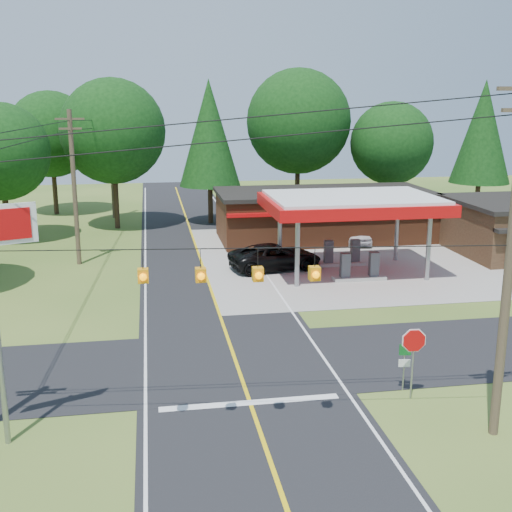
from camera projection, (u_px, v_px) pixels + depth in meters
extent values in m
plane|color=#416022|center=(236.00, 364.00, 26.42)|extent=(120.00, 120.00, 0.00)
cube|color=black|center=(236.00, 363.00, 26.42)|extent=(8.00, 120.00, 0.02)
cube|color=black|center=(236.00, 363.00, 26.42)|extent=(70.00, 7.00, 0.02)
cube|color=yellow|center=(236.00, 363.00, 26.41)|extent=(0.15, 110.00, 0.00)
cylinder|color=gray|center=(297.00, 251.00, 36.78)|extent=(0.28, 0.28, 4.20)
cylinder|color=gray|center=(280.00, 234.00, 41.57)|extent=(0.28, 0.28, 4.20)
cylinder|color=gray|center=(429.00, 246.00, 38.07)|extent=(0.28, 0.28, 4.20)
cylinder|color=gray|center=(397.00, 230.00, 42.86)|extent=(0.28, 0.28, 4.20)
cube|color=#C10A0B|center=(352.00, 204.00, 39.28)|extent=(10.60, 7.40, 0.70)
cube|color=white|center=(352.00, 198.00, 39.19)|extent=(10.00, 7.00, 0.25)
cube|color=#9E9B93|center=(359.00, 278.00, 38.57)|extent=(3.20, 0.90, 0.22)
cube|color=#3F3F44|center=(345.00, 266.00, 38.23)|extent=(0.55, 0.45, 1.50)
cube|color=#3F3F44|center=(374.00, 264.00, 38.52)|extent=(0.55, 0.45, 1.50)
cube|color=#9E9B93|center=(341.00, 263.00, 42.01)|extent=(3.20, 0.90, 0.22)
cube|color=#3F3F44|center=(329.00, 252.00, 41.67)|extent=(0.55, 0.45, 1.50)
cube|color=#3F3F44|center=(355.00, 251.00, 41.96)|extent=(0.55, 0.45, 1.50)
cube|color=brown|center=(323.00, 217.00, 49.64)|extent=(16.00, 7.00, 3.50)
cube|color=black|center=(324.00, 192.00, 49.19)|extent=(16.40, 7.40, 0.30)
cube|color=#C10A0B|center=(337.00, 212.00, 45.97)|extent=(16.00, 0.50, 0.25)
cylinder|color=#473828|center=(510.00, 263.00, 19.55)|extent=(0.30, 0.30, 11.50)
cylinder|color=#473828|center=(74.00, 189.00, 41.18)|extent=(0.30, 0.30, 10.00)
cube|color=#473828|center=(70.00, 119.00, 40.13)|extent=(1.80, 0.12, 0.12)
cube|color=#473828|center=(70.00, 129.00, 40.27)|extent=(1.40, 0.12, 0.12)
cylinder|color=#473828|center=(112.00, 166.00, 57.76)|extent=(0.30, 0.30, 9.50)
cube|color=orange|center=(143.00, 276.00, 19.08)|extent=(0.32, 0.32, 0.42)
cube|color=orange|center=(201.00, 275.00, 19.16)|extent=(0.32, 0.32, 0.42)
cube|color=orange|center=(258.00, 274.00, 19.24)|extent=(0.32, 0.32, 0.42)
cube|color=orange|center=(314.00, 273.00, 19.33)|extent=(0.32, 0.32, 0.42)
cylinder|color=#332316|center=(7.00, 216.00, 48.59)|extent=(0.44, 0.44, 3.96)
sphere|color=black|center=(1.00, 152.00, 47.44)|extent=(7.26, 7.26, 7.26)
cylinder|color=#332316|center=(116.00, 201.00, 53.63)|extent=(0.44, 0.44, 4.68)
sphere|color=black|center=(113.00, 131.00, 52.26)|extent=(8.58, 8.58, 8.58)
cylinder|color=#332316|center=(210.00, 199.00, 55.92)|extent=(0.44, 0.44, 4.32)
cone|color=black|center=(209.00, 133.00, 54.57)|extent=(5.28, 5.28, 9.00)
cylinder|color=#332316|center=(297.00, 191.00, 58.08)|extent=(0.44, 0.44, 5.04)
sphere|color=black|center=(298.00, 121.00, 56.61)|extent=(9.24, 9.24, 9.24)
cylinder|color=#332316|center=(389.00, 198.00, 57.58)|extent=(0.44, 0.44, 3.96)
sphere|color=black|center=(392.00, 143.00, 56.43)|extent=(7.26, 7.26, 7.26)
cylinder|color=#332316|center=(477.00, 195.00, 57.87)|extent=(0.44, 0.44, 4.32)
cone|color=black|center=(483.00, 132.00, 56.53)|extent=(5.28, 5.28, 9.00)
cylinder|color=#332316|center=(55.00, 191.00, 60.36)|extent=(0.44, 0.44, 4.32)
sphere|color=black|center=(51.00, 134.00, 59.11)|extent=(7.92, 7.92, 7.92)
imported|color=black|center=(275.00, 257.00, 40.84)|extent=(6.85, 6.85, 1.64)
imported|color=white|center=(356.00, 234.00, 48.29)|extent=(4.85, 4.85, 1.50)
cylinder|color=gray|center=(412.00, 366.00, 23.08)|extent=(0.07, 0.07, 2.54)
cylinder|color=gray|center=(404.00, 364.00, 23.75)|extent=(0.06, 0.06, 2.14)
cube|color=#0C591E|center=(405.00, 350.00, 23.57)|extent=(0.44, 0.11, 0.44)
cube|color=white|center=(404.00, 363.00, 23.70)|extent=(0.44, 0.11, 0.29)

